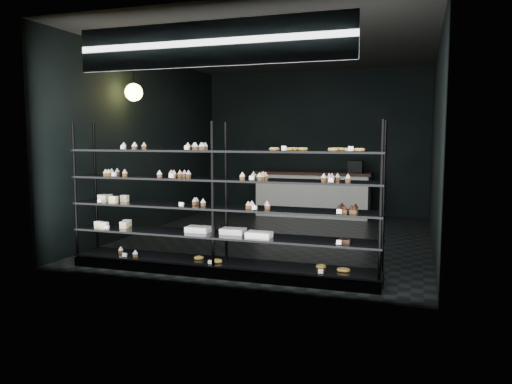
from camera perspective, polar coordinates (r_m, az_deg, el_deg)
room at (r=8.47m, az=2.62°, el=5.45°), size 5.01×6.01×3.20m
display_shelf at (r=6.27m, az=-4.40°, el=-3.73°), size 4.00×0.50×1.91m
signage at (r=5.79m, az=-5.42°, el=16.52°), size 3.30×0.05×0.50m
pendant_lamp at (r=8.52m, az=-13.80°, el=11.02°), size 0.28×0.28×0.87m
service_counter at (r=10.94m, az=6.58°, el=-0.17°), size 2.52×0.65×1.23m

